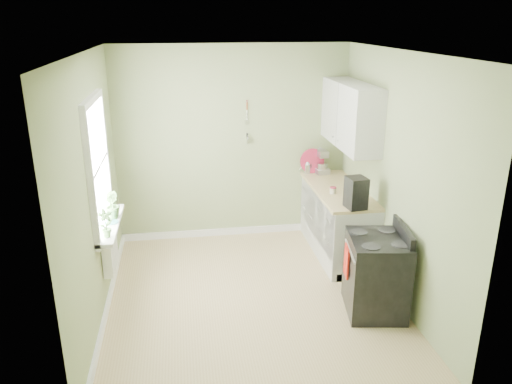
{
  "coord_description": "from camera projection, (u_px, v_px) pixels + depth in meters",
  "views": [
    {
      "loc": [
        -0.71,
        -4.89,
        3.01
      ],
      "look_at": [
        0.13,
        0.55,
        1.08
      ],
      "focal_mm": 35.0,
      "sensor_mm": 36.0,
      "label": 1
    }
  ],
  "objects": [
    {
      "name": "radiator",
      "position": [
        110.0,
        254.0,
        5.49
      ],
      "size": [
        0.12,
        0.5,
        0.35
      ],
      "primitive_type": "cube",
      "color": "white",
      "rests_on": "wall_left"
    },
    {
      "name": "wall_back",
      "position": [
        233.0,
        144.0,
        6.9
      ],
      "size": [
        3.2,
        0.02,
        2.7
      ],
      "primitive_type": "cube",
      "color": "#8D9B69",
      "rests_on": "floor"
    },
    {
      "name": "window",
      "position": [
        97.0,
        166.0,
        5.2
      ],
      "size": [
        0.06,
        1.14,
        1.44
      ],
      "color": "white",
      "rests_on": "wall_left"
    },
    {
      "name": "wall_right",
      "position": [
        397.0,
        178.0,
        5.45
      ],
      "size": [
        0.02,
        3.6,
        2.7
      ],
      "primitive_type": "cube",
      "color": "#8D9B69",
      "rests_on": "floor"
    },
    {
      "name": "upper_cabinets",
      "position": [
        350.0,
        115.0,
        6.28
      ],
      "size": [
        0.35,
        1.4,
        0.8
      ],
      "primitive_type": "cube",
      "color": "silver",
      "rests_on": "wall_right"
    },
    {
      "name": "wall_left",
      "position": [
        92.0,
        193.0,
        4.98
      ],
      "size": [
        0.02,
        3.6,
        2.7
      ],
      "primitive_type": "cube",
      "color": "#8D9B69",
      "rests_on": "floor"
    },
    {
      "name": "stand_mixer",
      "position": [
        321.0,
        162.0,
        7.11
      ],
      "size": [
        0.21,
        0.32,
        0.37
      ],
      "color": "#B2B2B7",
      "rests_on": "countertop"
    },
    {
      "name": "base_cabinets",
      "position": [
        337.0,
        222.0,
        6.64
      ],
      "size": [
        0.6,
        1.6,
        0.87
      ],
      "primitive_type": "cube",
      "color": "silver",
      "rests_on": "floor"
    },
    {
      "name": "plant_b",
      "position": [
        112.0,
        205.0,
        5.5
      ],
      "size": [
        0.21,
        0.22,
        0.3
      ],
      "primitive_type": "imported",
      "rotation": [
        0.0,
        0.0,
        2.23
      ],
      "color": "#446E33",
      "rests_on": "window_sill"
    },
    {
      "name": "stove",
      "position": [
        376.0,
        274.0,
        5.3
      ],
      "size": [
        0.71,
        0.78,
        0.97
      ],
      "color": "black",
      "rests_on": "floor"
    },
    {
      "name": "wall_utensils",
      "position": [
        247.0,
        129.0,
        6.83
      ],
      "size": [
        0.02,
        0.14,
        0.58
      ],
      "color": "tan",
      "rests_on": "wall_back"
    },
    {
      "name": "coffee_maker",
      "position": [
        356.0,
        194.0,
        5.76
      ],
      "size": [
        0.24,
        0.26,
        0.37
      ],
      "color": "black",
      "rests_on": "countertop"
    },
    {
      "name": "jar",
      "position": [
        333.0,
        190.0,
        6.27
      ],
      "size": [
        0.08,
        0.08,
        0.09
      ],
      "color": "beige",
      "rests_on": "countertop"
    },
    {
      "name": "kettle",
      "position": [
        307.0,
        167.0,
        7.09
      ],
      "size": [
        0.17,
        0.1,
        0.17
      ],
      "color": "silver",
      "rests_on": "countertop"
    },
    {
      "name": "plant_a",
      "position": [
        105.0,
        223.0,
        5.01
      ],
      "size": [
        0.2,
        0.18,
        0.31
      ],
      "primitive_type": "imported",
      "rotation": [
        0.0,
        0.0,
        0.55
      ],
      "color": "#446E33",
      "rests_on": "window_sill"
    },
    {
      "name": "red_tray",
      "position": [
        312.0,
        161.0,
        7.07
      ],
      "size": [
        0.36,
        0.1,
        0.36
      ],
      "primitive_type": "cylinder",
      "rotation": [
        1.45,
        0.0,
        0.1
      ],
      "color": "#9F1F3B",
      "rests_on": "countertop"
    },
    {
      "name": "window_sill",
      "position": [
        111.0,
        224.0,
        5.43
      ],
      "size": [
        0.18,
        1.14,
        0.04
      ],
      "primitive_type": "cube",
      "color": "white",
      "rests_on": "wall_left"
    },
    {
      "name": "plant_c",
      "position": [
        112.0,
        204.0,
        5.56
      ],
      "size": [
        0.22,
        0.22,
        0.29
      ],
      "primitive_type": "imported",
      "rotation": [
        0.0,
        0.0,
        4.25
      ],
      "color": "#446E33",
      "rests_on": "window_sill"
    },
    {
      "name": "countertop",
      "position": [
        338.0,
        190.0,
        6.49
      ],
      "size": [
        0.64,
        1.6,
        0.04
      ],
      "primitive_type": "cube",
      "color": "tan",
      "rests_on": "base_cabinets"
    },
    {
      "name": "floor",
      "position": [
        252.0,
        299.0,
        5.67
      ],
      "size": [
        3.2,
        3.6,
        0.02
      ],
      "primitive_type": "cube",
      "color": "tan",
      "rests_on": "ground"
    },
    {
      "name": "ceiling",
      "position": [
        251.0,
        51.0,
        4.76
      ],
      "size": [
        3.2,
        3.6,
        0.02
      ],
      "primitive_type": "cube",
      "color": "white",
      "rests_on": "wall_back"
    }
  ]
}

